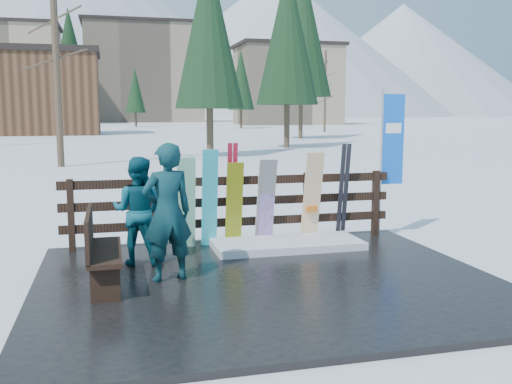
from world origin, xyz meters
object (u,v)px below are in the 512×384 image
object	(u,v)px
bench	(99,247)
snowboard_1	(186,203)
snowboard_0	(210,198)
person_back	(138,211)
rental_flag	(390,145)
person_front	(167,212)
snowboard_2	(234,204)
snowboard_5	(312,197)
snowboard_3	(267,205)
snowboard_4	(266,202)

from	to	relation	value
bench	snowboard_1	bearing A→B (deg)	53.71
snowboard_0	person_back	xyz separation A→B (m)	(-1.17, -0.78, -0.02)
rental_flag	person_front	xyz separation A→B (m)	(-4.16, -1.98, -0.71)
snowboard_2	snowboard_5	bearing A→B (deg)	-0.00
snowboard_1	rental_flag	distance (m)	3.81
snowboard_2	person_front	bearing A→B (deg)	-126.18
person_back	bench	bearing A→B (deg)	82.17
snowboard_0	snowboard_1	xyz separation A→B (m)	(-0.38, -0.00, -0.06)
bench	snowboard_2	size ratio (longest dim) A/B	1.07
bench	snowboard_5	size ratio (longest dim) A/B	0.96
rental_flag	person_back	xyz separation A→B (m)	(-4.49, -1.05, -0.83)
person_front	snowboard_3	bearing A→B (deg)	-148.52
person_front	person_back	world-z (taller)	person_front
bench	rental_flag	bearing A→B (deg)	22.47
snowboard_0	snowboard_3	bearing A→B (deg)	0.00
snowboard_0	person_back	distance (m)	1.41
snowboard_0	snowboard_5	bearing A→B (deg)	-0.00
bench	snowboard_4	world-z (taller)	snowboard_4
snowboard_1	person_back	world-z (taller)	person_back
bench	snowboard_1	world-z (taller)	snowboard_1
snowboard_5	person_back	bearing A→B (deg)	-165.10
snowboard_5	rental_flag	bearing A→B (deg)	9.81
snowboard_0	snowboard_5	xyz separation A→B (m)	(1.75, -0.00, -0.04)
snowboard_3	snowboard_4	distance (m)	0.06
snowboard_1	person_front	xyz separation A→B (m)	(-0.46, -1.71, 0.16)
snowboard_4	rental_flag	distance (m)	2.55
bench	person_front	xyz separation A→B (m)	(0.87, 0.10, 0.38)
person_front	snowboard_0	bearing A→B (deg)	-128.25
snowboard_0	snowboard_3	distance (m)	0.97
snowboard_5	snowboard_2	bearing A→B (deg)	180.00
snowboard_1	snowboard_4	world-z (taller)	snowboard_1
snowboard_3	bench	bearing A→B (deg)	-145.87
snowboard_3	snowboard_4	size ratio (longest dim) A/B	0.91
snowboard_1	rental_flag	xyz separation A→B (m)	(3.70, 0.27, 0.87)
bench	snowboard_3	bearing A→B (deg)	34.13
snowboard_3	rental_flag	bearing A→B (deg)	6.53
snowboard_4	person_back	distance (m)	2.26
snowboard_4	person_front	bearing A→B (deg)	-136.26
snowboard_1	person_front	size ratio (longest dim) A/B	0.83
bench	snowboard_4	bearing A→B (deg)	34.31
snowboard_4	snowboard_1	bearing A→B (deg)	-180.00
snowboard_1	snowboard_3	xyz separation A→B (m)	(1.34, 0.00, -0.08)
snowboard_0	person_front	size ratio (longest dim) A/B	0.90
snowboard_3	snowboard_5	bearing A→B (deg)	-0.00
snowboard_5	person_back	distance (m)	3.03
snowboard_0	snowboard_1	size ratio (longest dim) A/B	1.09
snowboard_3	snowboard_0	bearing A→B (deg)	180.00
snowboard_3	snowboard_4	world-z (taller)	snowboard_4
bench	snowboard_3	world-z (taller)	snowboard_3
snowboard_4	person_front	world-z (taller)	person_front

